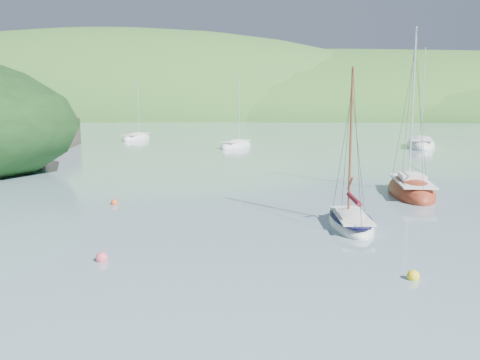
# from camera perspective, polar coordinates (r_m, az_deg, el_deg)

# --- Properties ---
(ground) EXTENTS (700.00, 700.00, 0.00)m
(ground) POSITION_cam_1_polar(r_m,az_deg,el_deg) (19.07, 3.22, -10.31)
(ground) COLOR gray
(ground) RESTS_ON ground
(shoreline_hills) EXTENTS (690.00, 135.00, 56.00)m
(shoreline_hills) POSITION_cam_1_polar(r_m,az_deg,el_deg) (190.81, 1.72, 6.97)
(shoreline_hills) COLOR #2A6526
(shoreline_hills) RESTS_ON ground
(daysailer_white) EXTENTS (2.31, 5.48, 8.25)m
(daysailer_white) POSITION_cam_1_polar(r_m,az_deg,el_deg) (26.67, 11.71, -4.46)
(daysailer_white) COLOR white
(daysailer_white) RESTS_ON ground
(sloop_red) EXTENTS (3.10, 7.98, 11.62)m
(sloop_red) POSITION_cam_1_polar(r_m,az_deg,el_deg) (36.35, 17.78, -1.13)
(sloop_red) COLOR maroon
(sloop_red) RESTS_ON ground
(distant_sloop_a) EXTENTS (4.80, 7.12, 9.61)m
(distant_sloop_a) POSITION_cam_1_polar(r_m,az_deg,el_deg) (66.85, -0.41, 3.63)
(distant_sloop_a) COLOR white
(distant_sloop_a) RESTS_ON ground
(distant_sloop_b) EXTENTS (5.18, 9.92, 13.47)m
(distant_sloop_b) POSITION_cam_1_polar(r_m,az_deg,el_deg) (70.85, 18.72, 3.50)
(distant_sloop_b) COLOR white
(distant_sloop_b) RESTS_ON ground
(distant_sloop_c) EXTENTS (3.83, 7.47, 10.17)m
(distant_sloop_c) POSITION_cam_1_polar(r_m,az_deg,el_deg) (80.62, -10.99, 4.37)
(distant_sloop_c) COLOR white
(distant_sloop_c) RESTS_ON ground
(mooring_buoys) EXTENTS (24.68, 12.29, 0.48)m
(mooring_buoys) POSITION_cam_1_polar(r_m,az_deg,el_deg) (24.05, 7.67, -6.01)
(mooring_buoys) COLOR yellow
(mooring_buoys) RESTS_ON ground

